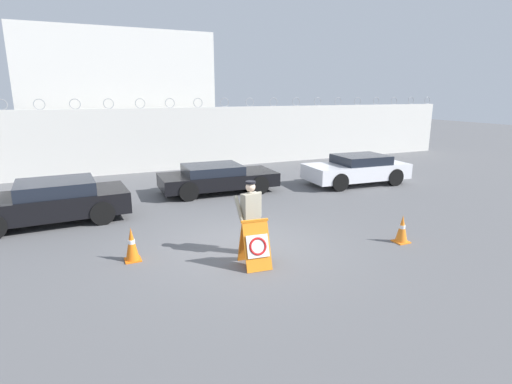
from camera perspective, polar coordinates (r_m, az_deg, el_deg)
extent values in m
plane|color=#5B5B5E|center=(10.12, -1.49, -7.89)|extent=(90.00, 90.00, 0.00)
cube|color=silver|center=(20.27, -13.90, 7.24)|extent=(36.00, 0.30, 3.08)
torus|color=gray|center=(20.01, -32.62, 10.46)|extent=(0.47, 0.03, 0.47)
torus|color=gray|center=(19.87, -28.56, 10.95)|extent=(0.47, 0.03, 0.47)
torus|color=gray|center=(19.83, -24.44, 11.38)|extent=(0.47, 0.03, 0.47)
torus|color=gray|center=(19.88, -20.31, 11.76)|extent=(0.47, 0.03, 0.47)
torus|color=gray|center=(20.04, -16.22, 12.07)|extent=(0.47, 0.03, 0.47)
torus|color=gray|center=(20.29, -12.20, 12.32)|extent=(0.47, 0.03, 0.47)
torus|color=gray|center=(20.64, -8.29, 12.50)|extent=(0.47, 0.03, 0.47)
torus|color=gray|center=(21.07, -4.52, 12.63)|extent=(0.47, 0.03, 0.47)
torus|color=gray|center=(21.59, -0.91, 12.70)|extent=(0.47, 0.03, 0.47)
torus|color=gray|center=(22.18, 2.51, 12.72)|extent=(0.47, 0.03, 0.47)
torus|color=gray|center=(22.85, 5.75, 12.70)|extent=(0.47, 0.03, 0.47)
torus|color=gray|center=(23.58, 8.79, 12.65)|extent=(0.47, 0.03, 0.47)
torus|color=gray|center=(24.37, 11.64, 12.56)|extent=(0.47, 0.03, 0.47)
torus|color=gray|center=(25.22, 14.31, 12.46)|extent=(0.47, 0.03, 0.47)
torus|color=gray|center=(26.11, 16.79, 12.34)|extent=(0.47, 0.03, 0.47)
torus|color=gray|center=(27.05, 19.11, 12.21)|extent=(0.47, 0.03, 0.47)
torus|color=gray|center=(28.02, 21.26, 12.06)|extent=(0.47, 0.03, 0.47)
torus|color=gray|center=(29.04, 23.27, 11.92)|extent=(0.47, 0.03, 0.47)
cube|color=silver|center=(24.29, -19.14, 12.43)|extent=(9.57, 5.66, 6.88)
cube|color=orange|center=(8.78, 0.17, -7.78)|extent=(0.61, 0.44, 1.04)
cube|color=orange|center=(9.09, -0.58, -6.99)|extent=(0.61, 0.44, 1.04)
cube|color=orange|center=(8.75, -0.21, -4.13)|extent=(0.63, 0.11, 0.05)
cube|color=white|center=(8.73, 0.26, -7.74)|extent=(0.51, 0.22, 0.47)
torus|color=red|center=(8.72, 0.28, -7.77)|extent=(0.41, 0.21, 0.39)
cylinder|color=#514C42|center=(9.67, -0.33, -6.28)|extent=(0.15, 0.15, 0.84)
cylinder|color=#514C42|center=(9.57, -1.21, -6.50)|extent=(0.15, 0.15, 0.84)
cube|color=gray|center=(9.39, -0.78, -2.12)|extent=(0.47, 0.31, 0.65)
sphere|color=beige|center=(9.27, -0.79, 0.71)|extent=(0.23, 0.23, 0.23)
cylinder|color=gray|center=(9.54, 0.53, -1.78)|extent=(0.09, 0.09, 0.62)
cylinder|color=gray|center=(9.32, -2.49, -2.33)|extent=(0.16, 0.35, 0.60)
cylinder|color=black|center=(9.24, -0.80, 1.40)|extent=(0.24, 0.24, 0.05)
cube|color=orange|center=(11.10, 19.99, -6.67)|extent=(0.37, 0.37, 0.03)
cone|color=orange|center=(10.98, 20.15, -4.89)|extent=(0.31, 0.31, 0.70)
cylinder|color=white|center=(10.97, 20.16, -4.71)|extent=(0.16, 0.16, 0.10)
cube|color=orange|center=(9.79, -17.18, -9.23)|extent=(0.36, 0.36, 0.03)
cone|color=orange|center=(9.64, -17.35, -7.05)|extent=(0.31, 0.31, 0.77)
cylinder|color=white|center=(9.63, -17.36, -6.84)|extent=(0.15, 0.15, 0.11)
cylinder|color=black|center=(12.53, -21.09, -2.82)|extent=(0.71, 0.23, 0.70)
cylinder|color=black|center=(14.29, -21.90, -0.90)|extent=(0.71, 0.23, 0.70)
cube|color=black|center=(13.32, -27.44, -1.56)|extent=(4.50, 2.15, 0.64)
cube|color=black|center=(13.20, -26.74, 0.66)|extent=(2.20, 1.85, 0.37)
cylinder|color=black|center=(16.87, -1.81, 2.27)|extent=(0.71, 0.23, 0.71)
cylinder|color=black|center=(15.23, 0.54, 1.00)|extent=(0.71, 0.23, 0.71)
cylinder|color=black|center=(16.15, -11.01, 1.49)|extent=(0.71, 0.23, 0.71)
cylinder|color=black|center=(14.43, -9.61, 0.07)|extent=(0.71, 0.23, 0.71)
cube|color=black|center=(15.58, -5.42, 1.80)|extent=(4.51, 2.09, 0.51)
cube|color=black|center=(15.43, -6.24, 3.26)|extent=(2.20, 1.81, 0.33)
cylinder|color=black|center=(16.01, 11.90, 1.37)|extent=(0.73, 0.24, 0.72)
cylinder|color=black|center=(17.48, 8.79, 2.55)|extent=(0.73, 0.24, 0.72)
cylinder|color=black|center=(17.59, 19.25, 2.00)|extent=(0.73, 0.24, 0.72)
cylinder|color=black|center=(18.93, 15.85, 3.05)|extent=(0.73, 0.24, 0.72)
cube|color=silver|center=(17.42, 14.08, 2.93)|extent=(4.41, 2.11, 0.62)
cube|color=black|center=(17.46, 14.76, 4.55)|extent=(2.16, 1.80, 0.36)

